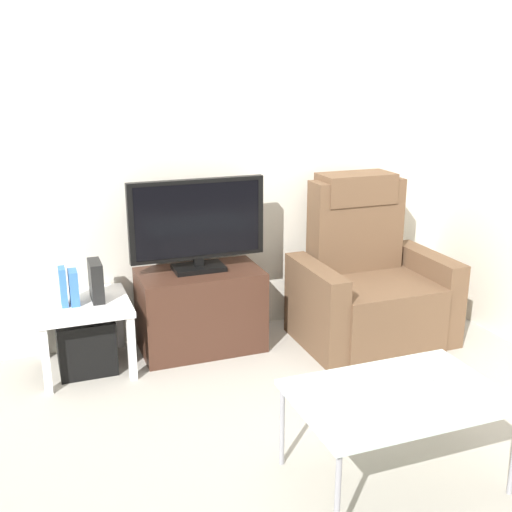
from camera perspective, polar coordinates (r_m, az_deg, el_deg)
The scene contains 12 objects.
ground_plane at distance 3.47m, azimuth 0.52°, elevation -13.69°, with size 6.40×6.40×0.00m, color #9E998E.
wall_back at distance 4.09m, azimuth -5.21°, elevation 10.28°, with size 6.40×0.06×2.60m, color beige.
tv_stand at distance 4.06m, azimuth -5.06°, elevation -4.89°, with size 0.77×0.44×0.53m.
television at distance 3.90m, azimuth -5.35°, elevation 3.00°, with size 0.86×0.20×0.58m.
recliner_armchair at distance 4.26m, azimuth 10.14°, elevation -2.47°, with size 0.98×0.78×1.08m.
side_table at distance 3.88m, azimuth -15.46°, elevation -4.98°, with size 0.54×0.54×0.43m.
subwoofer_box at distance 3.95m, azimuth -15.23°, elevation -7.64°, with size 0.33×0.33×0.33m, color black.
book_leftmost at distance 3.79m, azimuth -17.14°, elevation -2.69°, with size 0.04×0.10×0.23m, color #3366B2.
book_middle at distance 3.80m, azimuth -16.26°, elevation -2.76°, with size 0.05×0.12×0.21m, color #3366B2.
game_console at distance 3.83m, azimuth -14.35°, elevation -2.19°, with size 0.07×0.20×0.24m, color black.
coffee_table at distance 2.83m, azimuth 12.70°, elevation -12.57°, with size 0.90×0.60×0.42m.
cell_phone at distance 2.94m, azimuth 14.29°, elevation -10.74°, with size 0.07×0.15×0.01m, color #B7B7BC.
Camera 1 is at (-1.08, -2.79, 1.77)m, focal length 43.97 mm.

